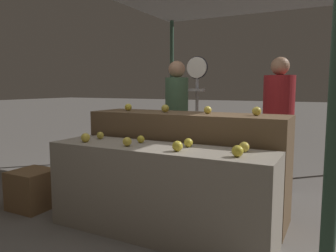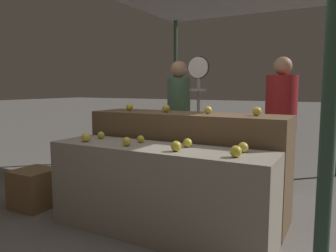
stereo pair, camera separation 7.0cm
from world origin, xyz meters
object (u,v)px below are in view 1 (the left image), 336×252
object	(u,v)px
produce_scale	(197,97)
person_vendor_at_scale	(177,113)
person_customer_left	(278,116)
wooden_crate_side	(33,189)

from	to	relation	value
produce_scale	person_vendor_at_scale	xyz separation A→B (m)	(-0.43, 0.33, -0.24)
produce_scale	person_customer_left	xyz separation A→B (m)	(0.84, 0.63, -0.24)
person_vendor_at_scale	person_customer_left	world-z (taller)	person_customer_left
produce_scale	person_vendor_at_scale	distance (m)	0.59
wooden_crate_side	person_vendor_at_scale	bearing A→B (deg)	55.70
person_vendor_at_scale	person_customer_left	xyz separation A→B (m)	(1.26, 0.30, -0.01)
person_vendor_at_scale	wooden_crate_side	bearing A→B (deg)	45.50
person_customer_left	person_vendor_at_scale	bearing A→B (deg)	-0.42
produce_scale	person_customer_left	size ratio (longest dim) A/B	0.99
person_customer_left	wooden_crate_side	size ratio (longest dim) A/B	4.01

